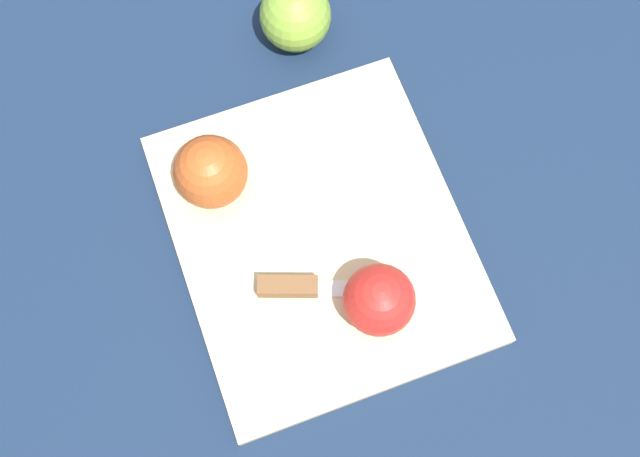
# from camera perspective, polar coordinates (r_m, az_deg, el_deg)

# --- Properties ---
(ground_plane) EXTENTS (4.00, 4.00, 0.00)m
(ground_plane) POSITION_cam_1_polar(r_m,az_deg,el_deg) (0.74, -0.00, -0.93)
(ground_plane) COLOR #14233D
(cutting_board) EXTENTS (0.33, 0.29, 0.02)m
(cutting_board) POSITION_cam_1_polar(r_m,az_deg,el_deg) (0.73, -0.00, -0.72)
(cutting_board) COLOR #D1B789
(cutting_board) RESTS_ON ground_plane
(apple_half_left) EXTENTS (0.07, 0.07, 0.07)m
(apple_half_left) POSITION_cam_1_polar(r_m,az_deg,el_deg) (0.71, -8.31, 4.29)
(apple_half_left) COLOR #AD4C1E
(apple_half_left) RESTS_ON cutting_board
(apple_half_right) EXTENTS (0.07, 0.07, 0.07)m
(apple_half_right) POSITION_cam_1_polar(r_m,az_deg,el_deg) (0.67, 4.50, -5.47)
(apple_half_right) COLOR red
(apple_half_right) RESTS_ON cutting_board
(knife) EXTENTS (0.07, 0.13, 0.02)m
(knife) POSITION_cam_1_polar(r_m,az_deg,el_deg) (0.70, -1.55, -4.47)
(knife) COLOR silver
(knife) RESTS_ON cutting_board
(apple_whole) EXTENTS (0.07, 0.07, 0.09)m
(apple_whole) POSITION_cam_1_polar(r_m,az_deg,el_deg) (0.81, -1.89, 15.91)
(apple_whole) COLOR olive
(apple_whole) RESTS_ON ground_plane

